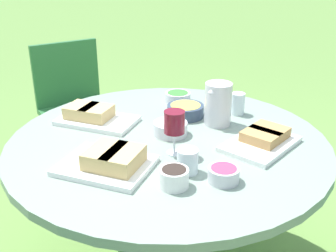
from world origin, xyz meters
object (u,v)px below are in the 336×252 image
(dining_table, at_px, (168,163))
(water_pitcher, at_px, (218,104))
(chair_near_left, at_px, (74,100))
(wine_glass, at_px, (174,123))

(dining_table, bearing_deg, water_pitcher, 166.61)
(dining_table, height_order, chair_near_left, chair_near_left)
(dining_table, relative_size, water_pitcher, 6.95)
(dining_table, distance_m, water_pitcher, 0.34)
(chair_near_left, bearing_deg, wine_glass, 69.47)
(dining_table, xyz_separation_m, water_pitcher, (-0.26, 0.06, 0.21))
(chair_near_left, height_order, water_pitcher, water_pitcher)
(water_pitcher, xyz_separation_m, wine_glass, (0.35, 0.04, 0.03))
(dining_table, height_order, wine_glass, wine_glass)
(water_pitcher, distance_m, wine_glass, 0.35)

